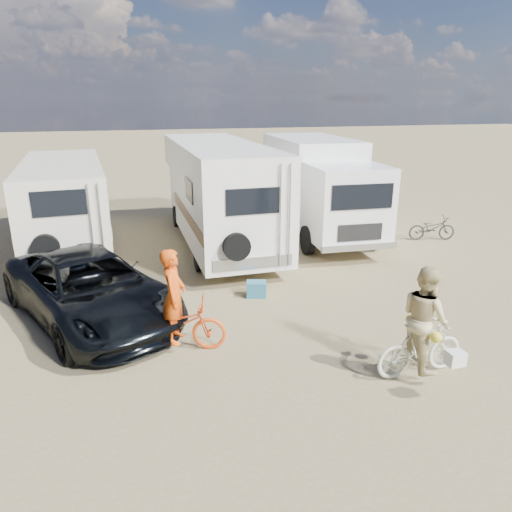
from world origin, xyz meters
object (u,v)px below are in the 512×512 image
object	(u,v)px
rv_left	(66,206)
box_truck	(319,188)
crate	(239,261)
bike_woman	(421,348)
rider_man	(174,305)
rider_woman	(423,327)
dark_suv	(90,288)
rv_main	(218,194)
bike_parked	(432,228)
bike_man	(176,325)
cooler	(256,289)

from	to	relation	value
rv_left	box_truck	bearing A→B (deg)	-8.24
box_truck	crate	bearing A→B (deg)	-140.21
bike_woman	rider_man	distance (m)	4.64
rider_woman	rv_left	bearing A→B (deg)	32.49
dark_suv	crate	world-z (taller)	dark_suv
rv_main	rv_left	bearing A→B (deg)	171.49
box_truck	crate	distance (m)	4.74
rider_man	bike_parked	size ratio (longest dim) A/B	1.18
box_truck	bike_man	xyz separation A→B (m)	(-5.98, -7.03, -1.17)
rv_main	rv_left	world-z (taller)	rv_main
bike_man	rider_man	size ratio (longest dim) A/B	1.05
rv_left	rider_woman	world-z (taller)	rv_left
dark_suv	bike_parked	xyz separation A→B (m)	(11.23, 3.42, -0.33)
bike_woman	cooler	world-z (taller)	bike_woman
dark_suv	rider_man	bearing A→B (deg)	-72.59
crate	rv_left	bearing A→B (deg)	146.78
bike_man	cooler	distance (m)	3.09
dark_suv	bike_woman	bearing A→B (deg)	-59.19
rider_man	bike_parked	distance (m)	10.92
box_truck	bike_man	bearing A→B (deg)	-126.86
box_truck	rider_woman	world-z (taller)	box_truck
bike_man	bike_parked	world-z (taller)	bike_man
bike_parked	cooler	xyz separation A→B (m)	(-7.31, -3.17, -0.23)
box_truck	dark_suv	xyz separation A→B (m)	(-7.65, -5.18, -0.95)
rv_main	rider_man	bearing A→B (deg)	-108.57
cooler	rider_woman	bearing A→B (deg)	-50.86
rv_left	box_truck	xyz separation A→B (m)	(8.59, -0.60, 0.27)
rider_man	dark_suv	bearing A→B (deg)	58.40
dark_suv	rider_woman	distance (m)	7.01
rider_man	rv_main	bearing A→B (deg)	-1.98
bike_man	bike_woman	world-z (taller)	bike_man
rider_woman	bike_parked	xyz separation A→B (m)	(5.45, 7.38, -0.52)
dark_suv	cooler	size ratio (longest dim) A/B	11.06
bike_parked	bike_woman	bearing A→B (deg)	157.26
rv_main	rider_woman	distance (m)	9.26
box_truck	bike_woman	distance (m)	9.41
bike_man	cooler	xyz separation A→B (m)	(2.25, 2.09, -0.33)
box_truck	rider_woman	distance (m)	9.36
box_truck	rv_left	bearing A→B (deg)	179.51
rider_woman	crate	world-z (taller)	rider_woman
rv_main	dark_suv	world-z (taller)	rv_main
box_truck	rider_woman	size ratio (longest dim) A/B	3.80
dark_suv	rv_left	bearing A→B (deg)	74.45
box_truck	dark_suv	distance (m)	9.29
bike_parked	dark_suv	bearing A→B (deg)	120.61
rv_left	dark_suv	world-z (taller)	rv_left
dark_suv	rider_man	xyz separation A→B (m)	(1.67, -1.85, 0.20)
rv_left	crate	xyz separation A→B (m)	(4.97, -3.26, -1.26)
dark_suv	cooler	distance (m)	3.97
dark_suv	cooler	bearing A→B (deg)	-21.17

